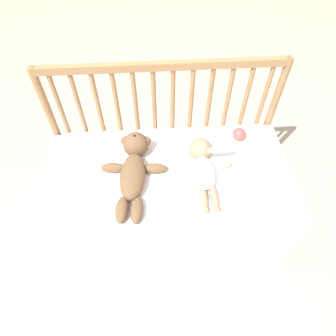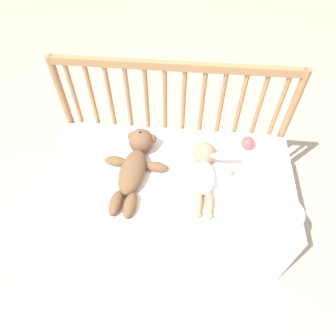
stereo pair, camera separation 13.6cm
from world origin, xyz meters
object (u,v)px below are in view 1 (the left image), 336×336
Objects in this scene: baby at (203,165)px; toy_ball at (239,134)px; small_pillow at (284,196)px; teddy_bear at (134,167)px.

toy_ball is (0.21, 0.20, -0.01)m from baby.
small_pillow is (0.12, -0.38, -0.00)m from toy_ball.
teddy_bear is 0.68m from small_pillow.
baby is 0.29m from toy_ball.
toy_ball is at bearing 42.60° from baby.
teddy_bear reaches higher than toy_ball.
small_pillow is (0.33, -0.18, -0.01)m from baby.
teddy_bear is 0.32m from baby.
teddy_bear reaches higher than baby.
baby is 5.70× the size of toy_ball.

